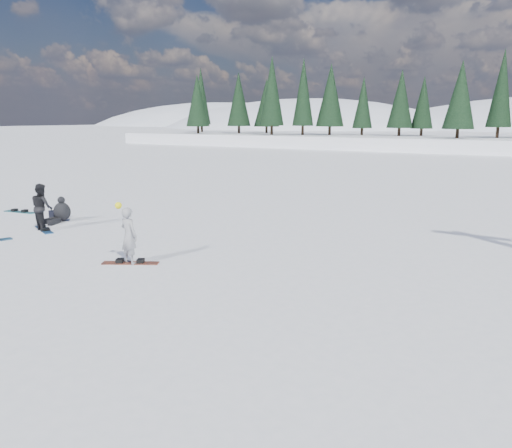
{
  "coord_description": "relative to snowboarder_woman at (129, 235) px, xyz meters",
  "views": [
    {
      "loc": [
        12.02,
        -9.44,
        3.81
      ],
      "look_at": [
        5.61,
        1.55,
        1.1
      ],
      "focal_mm": 35.0,
      "sensor_mm": 36.0,
      "label": 1
    }
  ],
  "objects": [
    {
      "name": "seated_rider",
      "position": [
        -6.2,
        2.79,
        -0.42
      ],
      "size": [
        0.78,
        1.17,
        0.94
      ],
      "rotation": [
        0.0,
        0.0,
        0.21
      ],
      "color": "black",
      "rests_on": "ground"
    },
    {
      "name": "gear_bag",
      "position": [
        -6.9,
        3.05,
        -0.63
      ],
      "size": [
        0.51,
        0.41,
        0.3
      ],
      "primitive_type": "cube",
      "rotation": [
        0.0,
        0.0,
        -0.27
      ],
      "color": "black",
      "rests_on": "ground"
    },
    {
      "name": "snowboard_man",
      "position": [
        -5.51,
        1.5,
        -0.76
      ],
      "size": [
        1.48,
        0.87,
        0.03
      ],
      "primitive_type": "cube",
      "rotation": [
        0.0,
        0.0,
        -0.42
      ],
      "color": "navy",
      "rests_on": "ground"
    },
    {
      "name": "ground",
      "position": [
        -2.66,
        0.08,
        -0.78
      ],
      "size": [
        420.0,
        420.0,
        0.0
      ],
      "primitive_type": "plane",
      "color": "white",
      "rests_on": "ground"
    },
    {
      "name": "snowboarder_woman",
      "position": [
        0.0,
        0.0,
        0.0
      ],
      "size": [
        0.61,
        0.45,
        1.67
      ],
      "rotation": [
        0.0,
        0.0,
        2.99
      ],
      "color": "#A9A8AE",
      "rests_on": "ground"
    },
    {
      "name": "alpine_backdrop",
      "position": [
        -14.38,
        189.25,
        -14.75
      ],
      "size": [
        412.5,
        227.0,
        53.2
      ],
      "color": "white",
      "rests_on": "ground"
    },
    {
      "name": "snowboard_loose_c",
      "position": [
        -9.24,
        3.16,
        -0.76
      ],
      "size": [
        1.52,
        0.48,
        0.03
      ],
      "primitive_type": "cube",
      "rotation": [
        0.0,
        0.0,
        0.14
      ],
      "color": "#166D79",
      "rests_on": "ground"
    },
    {
      "name": "snowboard_woman",
      "position": [
        0.0,
        0.0,
        -0.76
      ],
      "size": [
        1.45,
        0.96,
        0.03
      ],
      "primitive_type": "cube",
      "rotation": [
        0.0,
        0.0,
        0.5
      ],
      "color": "brown",
      "rests_on": "ground"
    },
    {
      "name": "snowboarder_man",
      "position": [
        -5.51,
        1.5,
        0.03
      ],
      "size": [
        0.93,
        0.82,
        1.62
      ],
      "primitive_type": "imported",
      "rotation": [
        0.0,
        0.0,
        2.85
      ],
      "color": "black",
      "rests_on": "ground"
    }
  ]
}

